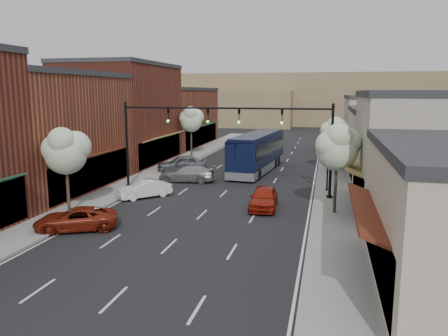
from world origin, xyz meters
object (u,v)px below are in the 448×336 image
Objects in this scene: red_hatchback at (264,198)px; parked_car_b at (144,189)px; signal_mast_right at (298,136)px; parked_car_d at (182,164)px; lamp_post_far at (328,134)px; tree_right_far at (335,131)px; tree_right_near at (338,146)px; tree_left_far at (191,119)px; signal_mast_left at (154,133)px; parked_car_a at (76,219)px; lamp_post_near at (328,154)px; coach_bus at (257,152)px; tree_left_near at (66,150)px; parked_car_c at (187,174)px.

red_hatchback is 1.10× the size of parked_car_b.
parked_car_d is (-11.82, 8.25, -3.80)m from signal_mast_right.
tree_right_far is at bearing -86.12° from lamp_post_far.
tree_right_near is 0.97× the size of tree_left_far.
parked_car_d is (-14.55, -3.70, -3.17)m from tree_right_far.
parked_car_b is at bearing 173.85° from tree_right_near.
parked_car_a is at bearing -92.75° from signal_mast_left.
signal_mast_right is 1.00× the size of signal_mast_left.
lamp_post_near and lamp_post_far have the same top height.
parked_car_b is (-11.08, -2.57, -3.96)m from signal_mast_right.
signal_mast_left is 1.86× the size of red_hatchback.
coach_bus is at bearing 117.18° from tree_right_near.
tree_left_near is 1.42× the size of parked_car_b.
lamp_post_near is at bearing 33.33° from tree_left_near.
red_hatchback is at bearing -73.51° from coach_bus.
signal_mast_left is 9.10m from parked_car_d.
parked_car_d is at bearing 157.68° from lamp_post_near.
lamp_post_near is at bearing -93.31° from tree_right_far.
parked_car_a is at bearing -85.76° from tree_left_far.
tree_left_far is 1.27× the size of parked_car_d.
tree_left_near reaches higher than parked_car_a.
tree_right_near is (13.97, -4.05, -0.17)m from signal_mast_left.
red_hatchback is 0.89× the size of parked_car_c.
signal_mast_right reaches higher than parked_car_c.
tree_left_near is 26.00m from tree_left_far.
tree_right_far is 0.95× the size of tree_left_near.
tree_left_far is (-16.60, 6.00, 0.61)m from tree_right_far.
signal_mast_left is at bearing 71.90° from tree_left_near.
red_hatchback is 12.10m from parked_car_a.
tree_right_near is 16.23m from coach_bus.
tree_left_near is at bearing -119.78° from lamp_post_far.
lamp_post_far is at bearing 60.22° from tree_left_near.
tree_left_far is at bearing 136.11° from lamp_post_near.
coach_bus is at bearing 106.26° from parked_car_b.
coach_bus is at bearing 131.33° from lamp_post_near.
parked_car_b is at bearing 150.06° from parked_car_a.
tree_right_far is 20.31m from parked_car_b.
parked_car_c is at bearing -123.27° from coach_bus.
tree_left_near is (-16.60, -4.00, -0.23)m from tree_right_near.
coach_bus is at bearing 97.39° from red_hatchback.
tree_left_near is (-2.63, -8.05, -0.40)m from signal_mast_left.
tree_right_far is at bearing 86.69° from lamp_post_near.
tree_left_far reaches higher than parked_car_a.
parked_car_d reaches higher than parked_car_a.
parked_car_b is (-13.81, 1.49, -3.79)m from tree_right_near.
parked_car_a is (2.12, -2.61, -3.58)m from tree_left_near.
coach_bus reaches higher than red_hatchback.
parked_car_a is 14.54m from parked_car_c.
tree_right_far is (2.73, 11.95, -0.63)m from signal_mast_right.
lamp_post_far reaches higher than parked_car_a.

